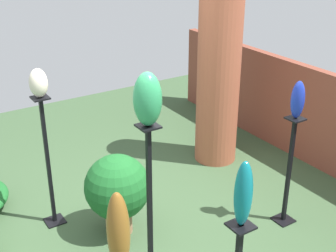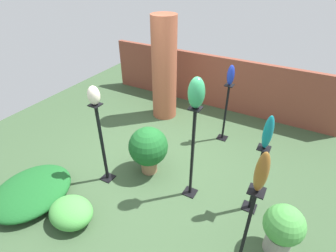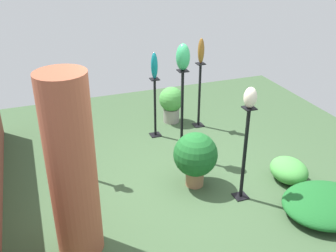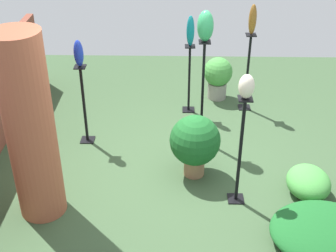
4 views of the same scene
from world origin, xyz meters
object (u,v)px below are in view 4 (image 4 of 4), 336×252
Objects in this scene: pedestal_jade at (202,97)px; potted_plant_mid_right at (195,142)px; pedestal_cobalt at (84,108)px; art_vase_ivory at (246,86)px; art_vase_teal at (190,31)px; art_vase_jade at (205,26)px; art_vase_cobalt at (79,53)px; potted_plant_walkway_edge at (218,75)px; art_vase_bronze at (253,19)px; pedestal_bronze at (247,76)px; pedestal_ivory at (240,156)px; brick_pillar at (30,130)px; pedestal_teal at (189,82)px.

pedestal_jade is 1.80× the size of potted_plant_mid_right.
pedestal_cobalt is 4.28× the size of art_vase_ivory.
art_vase_ivory is at bearing -166.29° from art_vase_teal.
art_vase_jade is 1.74m from art_vase_cobalt.
art_vase_jade is 0.57× the size of potted_plant_walkway_edge.
potted_plant_walkway_edge is 0.85× the size of potted_plant_mid_right.
potted_plant_mid_right is at bearing -116.80° from pedestal_cobalt.
pedestal_jade is 0.88m from potted_plant_mid_right.
art_vase_teal is 0.65× the size of potted_plant_walkway_edge.
art_vase_jade is 1.00m from art_vase_teal.
art_vase_bronze reaches higher than art_vase_teal.
art_vase_cobalt is (-1.07, 2.47, 0.80)m from pedestal_bronze.
art_vase_ivory is (-2.38, 0.39, 0.04)m from art_vase_bronze.
potted_plant_walkway_edge is at bearing -13.56° from pedestal_jade.
art_vase_jade is 1.52m from potted_plant_mid_right.
art_vase_jade is at bearing 142.61° from art_vase_bronze.
art_vase_ivory reaches higher than pedestal_ivory.
potted_plant_walkway_edge is at bearing 50.22° from pedestal_bronze.
brick_pillar reaches higher than pedestal_ivory.
art_vase_bronze is at bearing -9.19° from art_vase_ivory.
art_vase_jade is at bearing 166.44° from potted_plant_walkway_edge.
art_vase_bronze reaches higher than pedestal_jade.
pedestal_jade reaches higher than potted_plant_mid_right.
pedestal_cobalt reaches higher than potted_plant_mid_right.
art_vase_jade is 0.49× the size of potted_plant_mid_right.
potted_plant_mid_right is (-0.79, -1.57, -0.04)m from pedestal_cobalt.
art_vase_teal is at bearing 10.51° from art_vase_jade.
pedestal_jade is at bearing 180.00° from art_vase_jade.
pedestal_bronze is at bearing -129.78° from potted_plant_walkway_edge.
potted_plant_mid_right is (-0.85, 0.12, -0.21)m from pedestal_jade.
pedestal_teal is (2.50, -1.80, -0.61)m from brick_pillar.
brick_pillar is 1.98× the size of pedestal_teal.
pedestal_cobalt is 2.67m from art_vase_ivory.
potted_plant_mid_right is at bearing -178.48° from pedestal_teal.
pedestal_ivory is 2.76m from potted_plant_walkway_edge.
brick_pillar reaches higher than potted_plant_mid_right.
potted_plant_mid_right is (-2.23, 0.45, 0.09)m from potted_plant_walkway_edge.
art_vase_jade is at bearing -88.15° from pedestal_cobalt.
brick_pillar is 1.74× the size of pedestal_bronze.
pedestal_bronze is at bearing -83.78° from pedestal_teal.
pedestal_cobalt is at bearing 113.37° from pedestal_bronze.
brick_pillar is 3.14m from pedestal_teal.
art_vase_teal reaches higher than art_vase_cobalt.
pedestal_cobalt is (1.54, -0.27, -0.58)m from brick_pillar.
art_vase_teal reaches higher than potted_plant_walkway_edge.
pedestal_bronze is (0.10, -0.94, 0.08)m from pedestal_teal.
pedestal_teal is at bearing -35.64° from brick_pillar.
pedestal_cobalt is 2.52× the size of art_vase_teal.
pedestal_teal is at bearing 96.22° from art_vase_bronze.
art_vase_jade reaches higher than pedestal_ivory.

